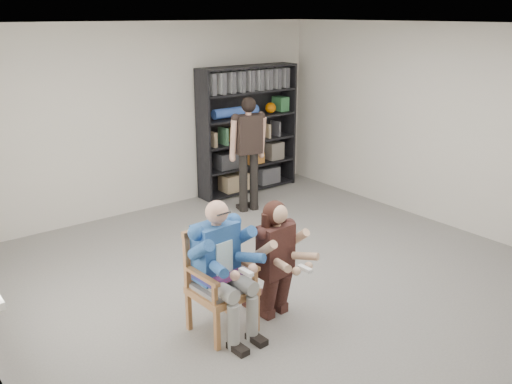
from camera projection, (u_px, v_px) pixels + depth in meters
room_shell at (308, 170)px, 5.46m from camera, size 6.00×7.00×2.80m
floor at (304, 293)px, 5.91m from camera, size 6.00×7.00×0.01m
armchair at (222, 283)px, 5.07m from camera, size 0.62×0.60×1.02m
seated_man at (221, 268)px, 5.02m from camera, size 0.62×0.83×1.32m
kneeling_woman at (278, 261)px, 5.28m from camera, size 0.56×0.84×1.21m
bookshelf at (248, 130)px, 9.02m from camera, size 1.80×0.38×2.10m
standing_man at (249, 155)px, 8.12m from camera, size 0.59×0.40×1.75m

